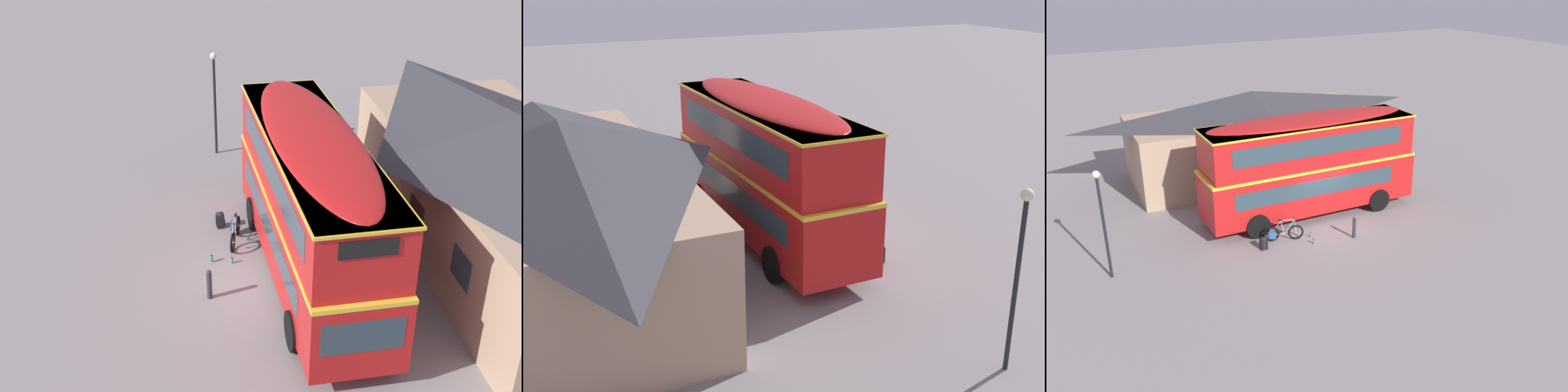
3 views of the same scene
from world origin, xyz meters
The scene contains 9 objects.
ground_plane centered at (0.00, 0.00, 0.00)m, with size 120.00×120.00×0.00m, color gray.
double_decker_bus centered at (-0.06, 1.45, 2.64)m, with size 10.16×2.78×4.79m.
touring_bicycle centered at (-2.41, -0.45, 0.37)m, with size 1.67×0.68×1.01m.
backpack_on_ground centered at (-3.44, -0.79, 0.29)m, with size 0.30×0.31×0.56m.
water_bottle_green_metal centered at (-1.37, -1.37, 0.12)m, with size 0.08×0.08×0.26m.
water_bottle_blue_sports centered at (-1.17, -0.75, 0.10)m, with size 0.07×0.07×0.22m.
pub_building centered at (-0.19, 7.77, 2.40)m, with size 13.85×6.75×4.71m.
street_lamp centered at (-9.47, -0.09, 2.70)m, with size 0.28×0.28×4.33m.
kerb_bollard centered at (0.47, -1.67, 0.50)m, with size 0.16×0.16×0.97m.
Camera 1 is at (16.50, -3.32, 12.12)m, focal length 46.84 mm.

